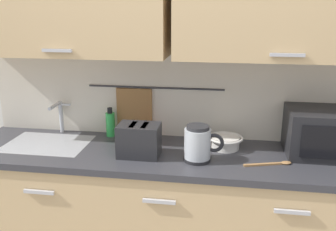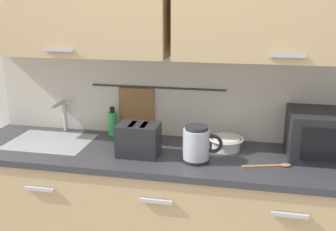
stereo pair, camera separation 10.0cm
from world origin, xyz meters
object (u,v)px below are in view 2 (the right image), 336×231
(dish_soap_bottle, at_px, (113,123))
(wooden_spoon, at_px, (273,166))
(microwave, at_px, (329,135))
(electric_kettle, at_px, (197,144))
(mug_near_sink, at_px, (150,133))
(mixing_bowl, at_px, (226,143))
(toaster, at_px, (139,140))

(dish_soap_bottle, distance_m, wooden_spoon, 1.08)
(microwave, distance_m, dish_soap_bottle, 1.36)
(microwave, height_order, electric_kettle, microwave)
(microwave, xyz_separation_m, mug_near_sink, (-1.07, 0.06, -0.09))
(dish_soap_bottle, distance_m, mug_near_sink, 0.28)
(mixing_bowl, bearing_deg, mug_near_sink, 173.01)
(mug_near_sink, relative_size, wooden_spoon, 0.44)
(dish_soap_bottle, xyz_separation_m, wooden_spoon, (1.03, -0.32, -0.08))
(mug_near_sink, bearing_deg, dish_soap_bottle, 168.78)
(mug_near_sink, relative_size, mixing_bowl, 0.56)
(wooden_spoon, bearing_deg, microwave, 32.57)
(dish_soap_bottle, bearing_deg, microwave, -4.99)
(wooden_spoon, bearing_deg, mixing_bowl, 142.56)
(electric_kettle, bearing_deg, wooden_spoon, 0.71)
(dish_soap_bottle, xyz_separation_m, mug_near_sink, (0.28, -0.05, -0.04))
(electric_kettle, bearing_deg, microwave, 15.71)
(dish_soap_bottle, bearing_deg, mixing_bowl, -8.52)
(electric_kettle, height_order, mixing_bowl, electric_kettle)
(dish_soap_bottle, height_order, wooden_spoon, dish_soap_bottle)
(mixing_bowl, xyz_separation_m, toaster, (-0.50, -0.19, 0.05))
(dish_soap_bottle, relative_size, wooden_spoon, 0.72)
(mug_near_sink, distance_m, mixing_bowl, 0.49)
(microwave, relative_size, dish_soap_bottle, 2.35)
(electric_kettle, xyz_separation_m, wooden_spoon, (0.42, 0.01, -0.10))
(electric_kettle, xyz_separation_m, dish_soap_bottle, (-0.61, 0.32, -0.01))
(microwave, distance_m, electric_kettle, 0.77)
(mug_near_sink, distance_m, toaster, 0.25)
(mug_near_sink, bearing_deg, electric_kettle, -38.61)
(toaster, height_order, wooden_spoon, toaster)
(microwave, height_order, dish_soap_bottle, microwave)
(dish_soap_bottle, relative_size, toaster, 0.77)
(toaster, bearing_deg, mug_near_sink, 88.21)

